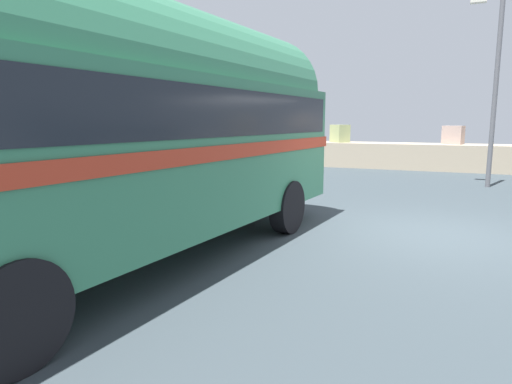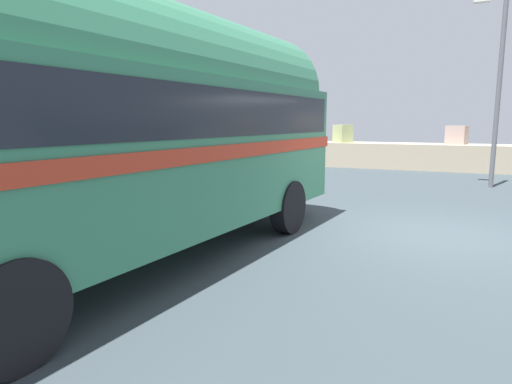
{
  "view_description": "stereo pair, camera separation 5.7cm",
  "coord_description": "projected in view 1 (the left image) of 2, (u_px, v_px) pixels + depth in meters",
  "views": [
    {
      "loc": [
        0.25,
        -8.34,
        2.03
      ],
      "look_at": [
        -2.31,
        -2.52,
        1.02
      ],
      "focal_mm": 31.0,
      "sensor_mm": 36.0,
      "label": 1
    },
    {
      "loc": [
        0.3,
        -8.32,
        2.03
      ],
      "look_at": [
        -2.31,
        -2.52,
        1.02
      ],
      "focal_mm": 31.0,
      "sensor_mm": 36.0,
      "label": 2
    }
  ],
  "objects": [
    {
      "name": "lamp_post",
      "position": [
        493.0,
        81.0,
        13.25
      ],
      "size": [
        0.93,
        0.24,
        5.7
      ],
      "color": "#5B5B60",
      "rests_on": "ground"
    },
    {
      "name": "breakwater",
      "position": [
        449.0,
        154.0,
        18.44
      ],
      "size": [
        31.36,
        2.17,
        2.45
      ],
      "color": "tan",
      "rests_on": "ground"
    },
    {
      "name": "vintage_coach",
      "position": [
        136.0,
        120.0,
        6.05
      ],
      "size": [
        3.18,
        8.77,
        3.7
      ],
      "rotation": [
        0.0,
        0.0,
        -0.09
      ],
      "color": "black",
      "rests_on": "ground"
    },
    {
      "name": "ground",
      "position": [
        429.0,
        235.0,
        7.96
      ],
      "size": [
        32.0,
        26.0,
        0.02
      ],
      "color": "#323C42"
    }
  ]
}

